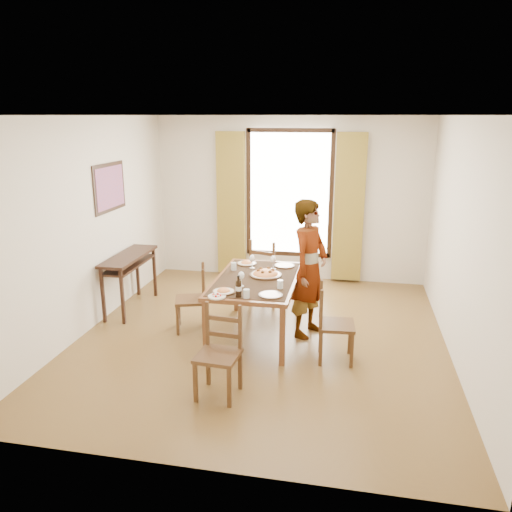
% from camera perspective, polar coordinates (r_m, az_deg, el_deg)
% --- Properties ---
extents(ground, '(5.00, 5.00, 0.00)m').
position_cam_1_polar(ground, '(6.38, 0.67, -9.23)').
color(ground, '#4C3418').
rests_on(ground, ground).
extents(room_shell, '(4.60, 5.10, 2.74)m').
position_cam_1_polar(room_shell, '(6.02, 0.90, 4.71)').
color(room_shell, beige).
rests_on(room_shell, ground).
extents(console_table, '(0.38, 1.20, 0.80)m').
position_cam_1_polar(console_table, '(7.29, -14.31, -0.77)').
color(console_table, black).
rests_on(console_table, ground).
extents(dining_table, '(1.00, 1.62, 0.76)m').
position_cam_1_polar(dining_table, '(6.21, 0.05, -3.11)').
color(dining_table, brown).
rests_on(dining_table, ground).
extents(chair_west, '(0.48, 0.48, 0.86)m').
position_cam_1_polar(chair_west, '(6.50, -7.22, -5.05)').
color(chair_west, '#4E391A').
rests_on(chair_west, ground).
extents(chair_north, '(0.54, 0.54, 0.98)m').
position_cam_1_polar(chair_north, '(7.36, 1.27, -1.97)').
color(chair_north, '#4E391A').
rests_on(chair_north, ground).
extents(chair_south, '(0.43, 0.43, 0.91)m').
position_cam_1_polar(chair_south, '(5.02, -4.25, -11.22)').
color(chair_south, '#4E391A').
rests_on(chair_south, ground).
extents(chair_east, '(0.43, 0.43, 0.90)m').
position_cam_1_polar(chair_east, '(5.73, 8.85, -7.87)').
color(chair_east, '#4E391A').
rests_on(chair_east, ground).
extents(man, '(0.92, 0.85, 1.73)m').
position_cam_1_polar(man, '(6.22, 6.11, -1.46)').
color(man, '#95969D').
rests_on(man, ground).
extents(plate_sw, '(0.27, 0.27, 0.05)m').
position_cam_1_polar(plate_sw, '(5.69, -3.72, -3.93)').
color(plate_sw, silver).
rests_on(plate_sw, dining_table).
extents(plate_se, '(0.27, 0.27, 0.05)m').
position_cam_1_polar(plate_se, '(5.58, 1.69, -4.30)').
color(plate_se, silver).
rests_on(plate_se, dining_table).
extents(plate_nw, '(0.27, 0.27, 0.05)m').
position_cam_1_polar(plate_nw, '(6.75, -1.09, -0.72)').
color(plate_nw, silver).
rests_on(plate_nw, dining_table).
extents(plate_ne, '(0.27, 0.27, 0.05)m').
position_cam_1_polar(plate_ne, '(6.66, 3.28, -0.96)').
color(plate_ne, silver).
rests_on(plate_ne, dining_table).
extents(pasta_platter, '(0.40, 0.40, 0.10)m').
position_cam_1_polar(pasta_platter, '(6.25, 1.09, -1.85)').
color(pasta_platter, red).
rests_on(pasta_platter, dining_table).
extents(caprese_plate, '(0.20, 0.20, 0.04)m').
position_cam_1_polar(caprese_plate, '(5.55, -4.49, -4.52)').
color(caprese_plate, silver).
rests_on(caprese_plate, dining_table).
extents(wine_glass_a, '(0.08, 0.08, 0.18)m').
position_cam_1_polar(wine_glass_a, '(5.86, -1.69, -2.64)').
color(wine_glass_a, white).
rests_on(wine_glass_a, dining_table).
extents(wine_glass_b, '(0.08, 0.08, 0.18)m').
position_cam_1_polar(wine_glass_b, '(6.51, 1.98, -0.74)').
color(wine_glass_b, white).
rests_on(wine_glass_b, dining_table).
extents(wine_glass_c, '(0.08, 0.08, 0.18)m').
position_cam_1_polar(wine_glass_c, '(6.55, -0.45, -0.63)').
color(wine_glass_c, white).
rests_on(wine_glass_c, dining_table).
extents(tumbler_a, '(0.07, 0.07, 0.10)m').
position_cam_1_polar(tumbler_a, '(5.81, 2.77, -3.24)').
color(tumbler_a, silver).
rests_on(tumbler_a, dining_table).
extents(tumbler_b, '(0.07, 0.07, 0.10)m').
position_cam_1_polar(tumbler_b, '(6.49, -2.57, -1.19)').
color(tumbler_b, silver).
rests_on(tumbler_b, dining_table).
extents(tumbler_c, '(0.07, 0.07, 0.10)m').
position_cam_1_polar(tumbler_c, '(5.51, -1.10, -4.32)').
color(tumbler_c, silver).
rests_on(tumbler_c, dining_table).
extents(wine_bottle, '(0.07, 0.07, 0.25)m').
position_cam_1_polar(wine_bottle, '(5.52, -2.01, -3.47)').
color(wine_bottle, black).
rests_on(wine_bottle, dining_table).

